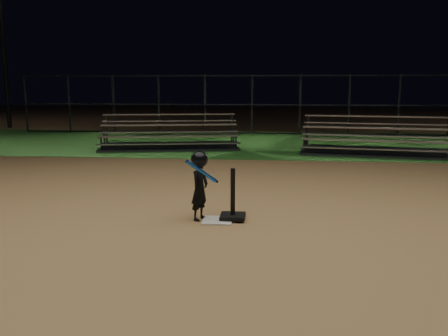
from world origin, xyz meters
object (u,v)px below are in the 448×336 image
(bleacher_right, at_px, (378,146))
(bleacher_left, at_px, (170,141))
(home_plate, at_px, (218,221))
(child_batter, at_px, (200,184))
(batting_tee, at_px, (233,209))
(light_pole_left, at_px, (1,23))

(bleacher_right, bearing_deg, bleacher_left, -176.88)
(home_plate, bearing_deg, child_batter, 167.26)
(home_plate, distance_m, batting_tee, 0.29)
(bleacher_left, distance_m, light_pole_left, 12.46)
(batting_tee, xyz_separation_m, light_pole_left, (-12.22, 14.84, 4.78))
(home_plate, height_order, bleacher_left, bleacher_left)
(light_pole_left, bearing_deg, bleacher_right, -24.37)
(home_plate, bearing_deg, bleacher_left, 106.92)
(batting_tee, relative_size, bleacher_left, 0.16)
(bleacher_left, bearing_deg, child_batter, -85.91)
(home_plate, xyz_separation_m, light_pole_left, (-12.00, 14.94, 4.93))
(bleacher_left, distance_m, bleacher_right, 6.63)
(home_plate, height_order, bleacher_right, bleacher_right)
(batting_tee, height_order, bleacher_right, bleacher_right)
(batting_tee, relative_size, light_pole_left, 0.09)
(home_plate, distance_m, child_batter, 0.63)
(bleacher_left, relative_size, light_pole_left, 0.58)
(home_plate, relative_size, light_pole_left, 0.05)
(batting_tee, bearing_deg, bleacher_left, 108.53)
(batting_tee, distance_m, bleacher_left, 8.70)
(home_plate, height_order, child_batter, child_batter)
(bleacher_left, height_order, bleacher_right, bleacher_right)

